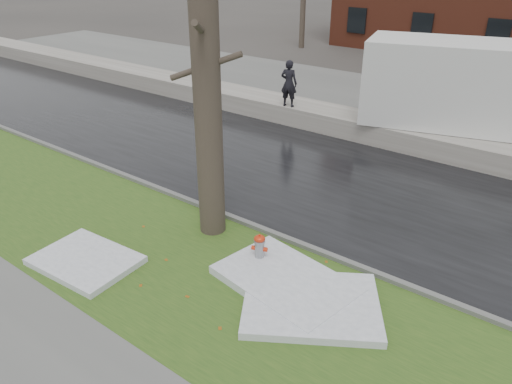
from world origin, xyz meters
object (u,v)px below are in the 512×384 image
Objects in this scene: tree at (206,70)px; worker at (289,83)px; fire_hydrant at (260,248)px; box_truck at (485,95)px.

tree reaches higher than worker.
fire_hydrant is at bearing 107.52° from worker.
tree is 4.41× the size of worker.
tree is at bearing -125.73° from box_truck.
fire_hydrant is at bearing -115.34° from box_truck.
worker is at bearing 111.46° from tree.
box_truck reaches higher than worker.
fire_hydrant is 0.42× the size of worker.
worker is (-4.85, 8.24, 1.20)m from fire_hydrant.
fire_hydrant is 3.98m from tree.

